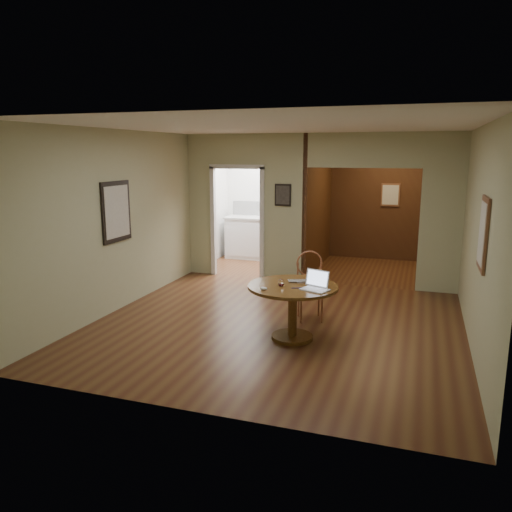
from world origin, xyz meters
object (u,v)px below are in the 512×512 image
(dining_table, at_px, (293,299))
(closed_laptop, at_px, (300,282))
(chair, at_px, (310,282))
(open_laptop, at_px, (316,284))

(dining_table, bearing_deg, closed_laptop, 67.54)
(dining_table, relative_size, chair, 1.17)
(dining_table, xyz_separation_m, closed_laptop, (0.06, 0.14, 0.20))
(open_laptop, bearing_deg, dining_table, -174.55)
(dining_table, height_order, open_laptop, open_laptop)
(chair, xyz_separation_m, open_laptop, (0.28, -0.95, 0.23))
(chair, height_order, closed_laptop, chair)
(dining_table, distance_m, open_laptop, 0.41)
(closed_laptop, bearing_deg, open_laptop, -63.95)
(open_laptop, bearing_deg, chair, 126.47)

